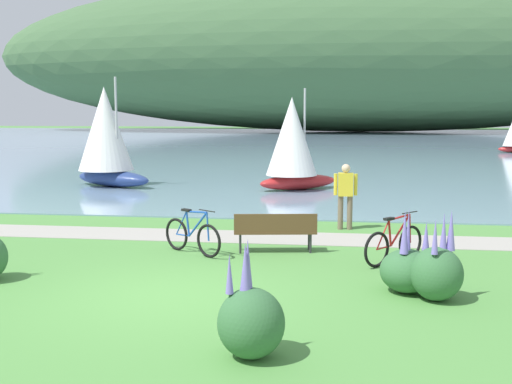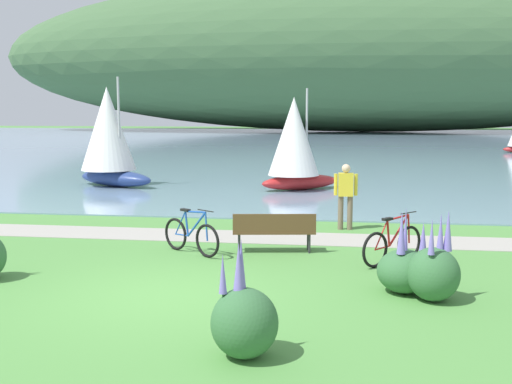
% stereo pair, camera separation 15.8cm
% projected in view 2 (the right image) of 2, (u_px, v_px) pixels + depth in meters
% --- Properties ---
extents(ground_plane, '(200.00, 200.00, 0.00)m').
position_uv_depth(ground_plane, '(166.00, 295.00, 10.48)').
color(ground_plane, '#518E42').
extents(bay_water, '(180.00, 80.00, 0.04)m').
position_uv_depth(bay_water, '(312.00, 143.00, 56.92)').
color(bay_water, '#7A99B2').
rests_on(bay_water, ground).
extents(distant_hillside, '(102.54, 28.00, 21.13)m').
position_uv_depth(distant_hillside, '(366.00, 53.00, 84.02)').
color(distant_hillside, '#42663D').
rests_on(distant_hillside, bay_water).
extents(shoreline_path, '(60.00, 1.50, 0.01)m').
position_uv_depth(shoreline_path, '(222.00, 236.00, 15.31)').
color(shoreline_path, '#A39E93').
rests_on(shoreline_path, ground).
extents(park_bench_near_camera, '(1.85, 0.74, 0.88)m').
position_uv_depth(park_bench_near_camera, '(274.00, 229.00, 13.53)').
color(park_bench_near_camera, brown).
rests_on(park_bench_near_camera, ground).
extents(bicycle_leaning_near_bench, '(1.48, 1.07, 1.01)m').
position_uv_depth(bicycle_leaning_near_bench, '(191.00, 236.00, 13.43)').
color(bicycle_leaning_near_bench, black).
rests_on(bicycle_leaning_near_bench, ground).
extents(bicycle_beside_path, '(1.27, 1.31, 1.01)m').
position_uv_depth(bicycle_beside_path, '(393.00, 244.00, 12.56)').
color(bicycle_beside_path, black).
rests_on(bicycle_beside_path, ground).
extents(person_at_shoreline, '(0.61, 0.24, 1.71)m').
position_uv_depth(person_at_shoreline, '(346.00, 192.00, 16.07)').
color(person_at_shoreline, '#72604C').
rests_on(person_at_shoreline, ground).
extents(echium_bush_closest_to_camera, '(0.94, 0.94, 1.48)m').
position_uv_depth(echium_bush_closest_to_camera, '(405.00, 270.00, 10.57)').
color(echium_bush_closest_to_camera, '#386B3D').
rests_on(echium_bush_closest_to_camera, ground).
extents(echium_bush_mid_cluster, '(0.86, 0.86, 1.52)m').
position_uv_depth(echium_bush_mid_cluster, '(244.00, 321.00, 7.79)').
color(echium_bush_mid_cluster, '#386B3D').
rests_on(echium_bush_mid_cluster, ground).
extents(echium_bush_far_cluster, '(0.86, 0.86, 1.50)m').
position_uv_depth(echium_bush_far_cluster, '(434.00, 272.00, 10.11)').
color(echium_bush_far_cluster, '#386B3D').
rests_on(echium_bush_far_cluster, ground).
extents(sailboat_nearest_to_shore, '(3.24, 2.83, 3.87)m').
position_uv_depth(sailboat_nearest_to_shore, '(295.00, 142.00, 23.60)').
color(sailboat_nearest_to_shore, '#B22323').
rests_on(sailboat_nearest_to_shore, bay_water).
extents(sailboat_mid_bay, '(3.79, 2.90, 4.33)m').
position_uv_depth(sailboat_mid_bay, '(109.00, 135.00, 24.86)').
color(sailboat_mid_bay, navy).
rests_on(sailboat_mid_bay, bay_water).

